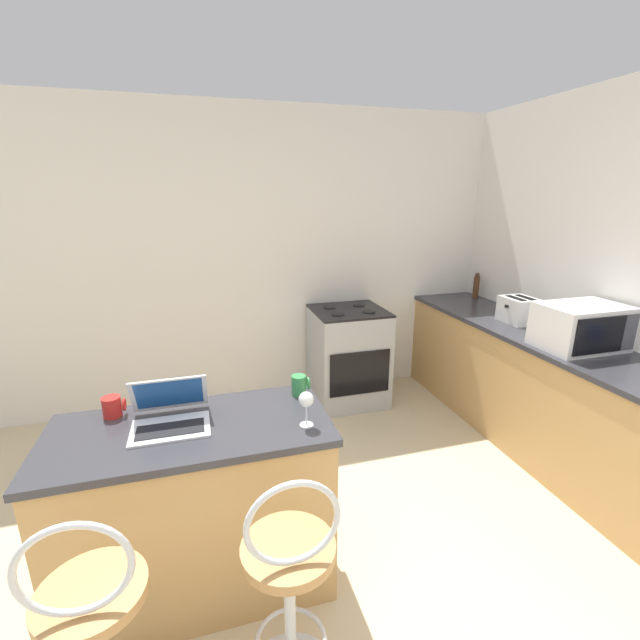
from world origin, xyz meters
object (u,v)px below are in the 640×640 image
Objects in this scene: bar_stool_far at (290,595)px; stove_range at (348,356)px; mug_green at (299,385)px; laptop at (170,413)px; wine_glass_short at (306,401)px; pepper_mill at (476,286)px; mug_red at (113,407)px; microwave at (581,327)px; toaster at (519,310)px.

stove_range is at bearing 65.36° from bar_stool_far.
stove_range is 8.62× the size of mug_green.
wine_glass_short is (0.58, -0.19, 0.07)m from laptop.
bar_stool_far is at bearing -111.70° from wine_glass_short.
bar_stool_far is 1.14× the size of stove_range.
pepper_mill reaches higher than mug_red.
microwave is at bearing 6.11° from laptop.
bar_stool_far is 2.74m from toaster.
microwave is (2.18, 0.92, 0.55)m from bar_stool_far.
pepper_mill is 3.44m from mug_red.
microwave is at bearing 22.91° from bar_stool_far.
mug_green is (-1.99, -0.77, -0.05)m from toaster.
toaster is at bearing 34.71° from bar_stool_far.
mug_green is at bearing 82.07° from wine_glass_short.
toaster is 1.49m from stove_range.
mug_green is at bearing -118.48° from stove_range.
stove_range is 1.48m from pepper_mill.
microwave is at bearing -98.86° from pepper_mill.
toaster is 2.58× the size of mug_green.
pepper_mill is at bearing 81.14° from microwave.
stove_range is (-1.17, 0.74, -0.54)m from toaster.
pepper_mill is 2.41× the size of mug_green.
laptop is at bearing -173.89° from microwave.
bar_stool_far is 3.82× the size of toaster.
mug_green is (-1.96, -0.16, -0.10)m from microwave.
wine_glass_short is (-0.86, -1.81, 0.56)m from stove_range.
bar_stool_far is 2.50m from stove_range.
laptop is 2.05× the size of wine_glass_short.
laptop reaches higher than toaster.
mug_green is at bearing -175.45° from microwave.
mug_red is (-0.26, 0.14, -0.00)m from laptop.
bar_stool_far reaches higher than mug_green.
mug_green is (-2.18, -1.59, -0.07)m from pepper_mill.
mug_red is at bearing 158.44° from wine_glass_short.
microwave is 1.45m from pepper_mill.
pepper_mill reaches higher than toaster.
pepper_mill is (1.36, 0.09, 0.56)m from stove_range.
toaster is (0.03, 0.61, -0.05)m from microwave.
wine_glass_short is at bearing -139.47° from pepper_mill.
mug_red is (-1.70, -1.48, 0.49)m from stove_range.
bar_stool_far is at bearing -114.64° from stove_range.
mug_red is at bearing -177.32° from microwave.
microwave is 2.84m from mug_red.
laptop is 0.37× the size of stove_range.
microwave is at bearing -92.84° from toaster.
stove_range is 3.57× the size of pepper_mill.
toaster reaches higher than stove_range.
microwave is 3.32× the size of wine_glass_short.
toaster is at bearing 18.76° from laptop.
laptop is 0.63m from mug_green.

